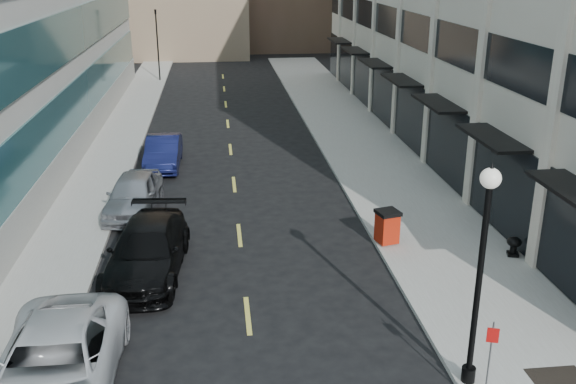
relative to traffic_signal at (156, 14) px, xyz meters
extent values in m
cube|color=#99978B|center=(13.00, -28.00, -5.64)|extent=(5.00, 80.00, 0.15)
cube|color=#99978B|center=(-1.00, -28.00, -5.64)|extent=(3.00, 80.00, 0.15)
cube|color=black|center=(15.52, -21.00, -3.72)|extent=(0.18, 46.00, 3.60)
cube|color=black|center=(15.53, -21.00, 0.78)|extent=(0.12, 46.00, 1.80)
cube|color=black|center=(14.85, -35.00, -1.82)|extent=(1.30, 4.00, 0.12)
cube|color=black|center=(14.85, -29.00, -1.82)|extent=(1.30, 4.00, 0.12)
cube|color=black|center=(14.85, -23.00, -1.82)|extent=(1.30, 4.00, 0.12)
cube|color=black|center=(14.85, -17.00, -1.82)|extent=(1.30, 4.00, 0.12)
cube|color=black|center=(14.85, -11.00, -1.82)|extent=(1.30, 4.00, 0.12)
cube|color=black|center=(14.85, -5.00, -1.82)|extent=(1.30, 4.00, 0.12)
cube|color=#99978B|center=(-2.46, -21.00, -4.82)|extent=(0.20, 46.00, 1.80)
cube|color=#2B6064|center=(-2.47, -21.00, -2.72)|extent=(0.14, 45.60, 2.40)
cube|color=#2B6064|center=(-2.47, -21.00, 0.78)|extent=(0.14, 45.60, 2.40)
cube|color=black|center=(13.10, -44.20, -5.56)|extent=(1.40, 1.00, 0.01)
cube|color=#D8CC4C|center=(5.50, -40.00, -5.71)|extent=(0.15, 2.20, 0.01)
cube|color=#D8CC4C|center=(5.50, -34.00, -5.71)|extent=(0.15, 2.20, 0.01)
cube|color=#D8CC4C|center=(5.50, -28.00, -5.71)|extent=(0.15, 2.20, 0.01)
cube|color=#D8CC4C|center=(5.50, -22.00, -5.71)|extent=(0.15, 2.20, 0.01)
cube|color=#D8CC4C|center=(5.50, -16.00, -5.71)|extent=(0.15, 2.20, 0.01)
cube|color=#D8CC4C|center=(5.50, -10.00, -5.71)|extent=(0.15, 2.20, 0.01)
cube|color=#D8CC4C|center=(5.50, -4.00, -5.71)|extent=(0.15, 2.20, 0.01)
cube|color=#D8CC4C|center=(5.50, 2.00, -5.71)|extent=(0.15, 2.20, 0.01)
cylinder|color=black|center=(0.00, 0.00, -2.72)|extent=(0.12, 0.12, 6.00)
imported|color=black|center=(0.00, 0.00, 0.27)|extent=(0.66, 0.66, 1.98)
imported|color=silver|center=(0.70, -43.29, -4.85)|extent=(2.90, 6.27, 1.74)
imported|color=black|center=(2.30, -36.86, -4.86)|extent=(2.89, 6.08, 1.71)
imported|color=#93959B|center=(1.22, -31.13, -4.89)|extent=(2.41, 5.03, 1.66)
imported|color=#121644|center=(2.01, -24.85, -4.93)|extent=(1.75, 4.81, 1.57)
cube|color=#B1200B|center=(10.90, -35.66, -4.95)|extent=(0.85, 0.85, 1.13)
cube|color=black|center=(10.90, -35.66, -4.35)|extent=(0.96, 0.96, 0.14)
cylinder|color=black|center=(10.67, -35.29, -5.44)|extent=(0.07, 0.25, 0.25)
cylinder|color=black|center=(11.13, -35.29, -5.44)|extent=(0.07, 0.25, 0.25)
cylinder|color=black|center=(10.80, -44.00, -5.37)|extent=(0.35, 0.35, 0.39)
cylinder|color=black|center=(10.80, -44.00, -2.86)|extent=(0.15, 0.15, 4.98)
sphere|color=silver|center=(10.80, -44.00, -0.21)|extent=(0.48, 0.48, 0.48)
cone|color=black|center=(10.80, -44.00, 0.06)|extent=(0.13, 0.13, 0.19)
cylinder|color=slate|center=(10.80, -45.00, -4.42)|extent=(0.04, 0.04, 2.30)
cube|color=#A80C0B|center=(10.80, -45.02, -3.60)|extent=(0.26, 0.11, 0.36)
cube|color=black|center=(15.10, -37.22, -5.51)|extent=(0.48, 0.48, 0.11)
cylinder|color=black|center=(15.10, -37.22, -5.29)|extent=(0.24, 0.24, 0.36)
ellipsoid|color=black|center=(15.10, -37.22, -5.04)|extent=(0.51, 0.51, 0.36)
camera|label=1|loc=(4.80, -56.88, 4.37)|focal=40.00mm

